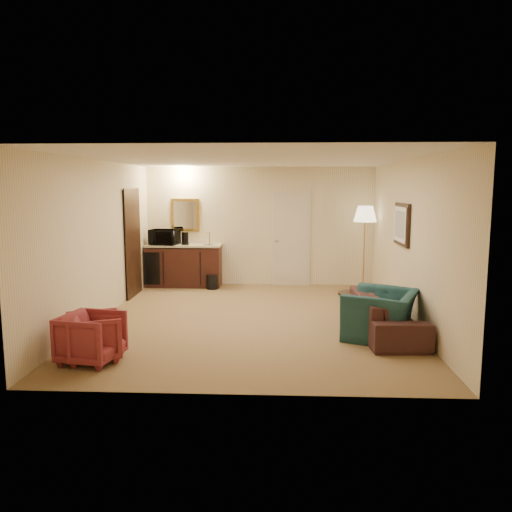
# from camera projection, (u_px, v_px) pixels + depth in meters

# --- Properties ---
(ground) EXTENTS (6.00, 6.00, 0.00)m
(ground) POSITION_uv_depth(u_px,v_px,m) (253.00, 319.00, 8.22)
(ground) COLOR olive
(ground) RESTS_ON ground
(room_walls) EXTENTS (5.02, 6.01, 2.61)m
(room_walls) POSITION_uv_depth(u_px,v_px,m) (249.00, 213.00, 8.75)
(room_walls) COLOR #C8B296
(room_walls) RESTS_ON ground
(wetbar_cabinet) EXTENTS (1.64, 0.58, 0.92)m
(wetbar_cabinet) POSITION_uv_depth(u_px,v_px,m) (184.00, 265.00, 10.93)
(wetbar_cabinet) COLOR #351211
(wetbar_cabinet) RESTS_ON ground
(sofa) EXTENTS (0.68, 2.03, 0.78)m
(sofa) POSITION_uv_depth(u_px,v_px,m) (386.00, 308.00, 7.39)
(sofa) COLOR black
(sofa) RESTS_ON ground
(teal_armchair) EXTENTS (1.05, 1.24, 0.92)m
(teal_armchair) POSITION_uv_depth(u_px,v_px,m) (381.00, 306.00, 7.18)
(teal_armchair) COLOR #1D4449
(teal_armchair) RESTS_ON ground
(rose_chair_near) EXTENTS (0.80, 0.82, 0.66)m
(rose_chair_near) POSITION_uv_depth(u_px,v_px,m) (94.00, 334.00, 6.29)
(rose_chair_near) COLOR #9C3333
(rose_chair_near) RESTS_ON ground
(rose_chair_far) EXTENTS (0.73, 0.77, 0.69)m
(rose_chair_far) POSITION_uv_depth(u_px,v_px,m) (91.00, 335.00, 6.19)
(rose_chair_far) COLOR #9C3333
(rose_chair_far) RESTS_ON ground
(coffee_table) EXTENTS (0.96, 0.76, 0.48)m
(coffee_table) POSITION_uv_depth(u_px,v_px,m) (364.00, 307.00, 8.06)
(coffee_table) COLOR black
(coffee_table) RESTS_ON ground
(floor_lamp) EXTENTS (0.56, 0.56, 1.79)m
(floor_lamp) POSITION_uv_depth(u_px,v_px,m) (364.00, 249.00, 10.37)
(floor_lamp) COLOR #B1833B
(floor_lamp) RESTS_ON ground
(waste_bin) EXTENTS (0.25, 0.25, 0.31)m
(waste_bin) POSITION_uv_depth(u_px,v_px,m) (212.00, 282.00, 10.65)
(waste_bin) COLOR black
(waste_bin) RESTS_ON ground
(microwave) EXTENTS (0.66, 0.46, 0.41)m
(microwave) POSITION_uv_depth(u_px,v_px,m) (164.00, 235.00, 10.80)
(microwave) COLOR black
(microwave) RESTS_ON wetbar_cabinet
(coffee_maker) EXTENTS (0.18, 0.18, 0.27)m
(coffee_maker) POSITION_uv_depth(u_px,v_px,m) (185.00, 238.00, 10.80)
(coffee_maker) COLOR black
(coffee_maker) RESTS_ON wetbar_cabinet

